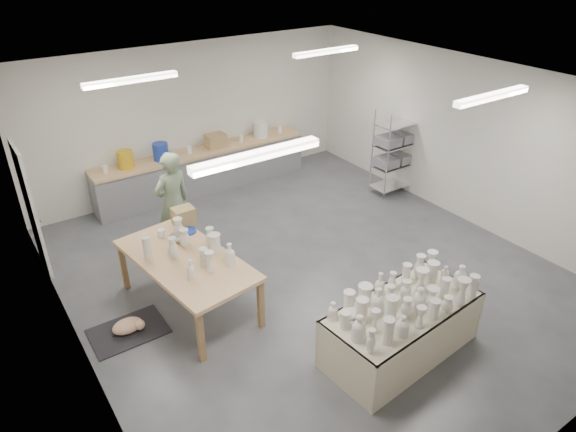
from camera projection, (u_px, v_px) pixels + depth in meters
room at (302, 153)px, 7.32m from camera, size 8.00×8.02×3.00m
back_counter at (204, 169)px, 10.72m from camera, size 4.60×0.60×1.24m
wire_shelf at (395, 151)px, 10.46m from camera, size 0.88×0.48×1.80m
drying_table at (401, 325)px, 6.53m from camera, size 2.15×1.15×1.10m
work_table at (187, 253)px, 7.26m from camera, size 1.40×2.35×1.20m
rug at (128, 331)px, 7.05m from camera, size 1.00×0.70×0.02m
cat at (129, 326)px, 7.00m from camera, size 0.44×0.33×0.18m
potter at (173, 203)px, 8.50m from camera, size 0.71×0.53×1.78m
red_stool at (170, 227)px, 8.98m from camera, size 0.45×0.45×0.33m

